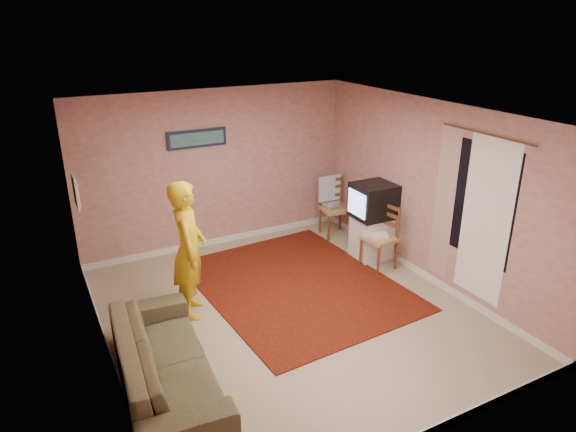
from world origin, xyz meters
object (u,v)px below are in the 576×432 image
crt_tv (373,201)px  chair_b (380,231)px  chair_a (335,202)px  person (189,250)px  tv_cabinet (371,237)px  sofa (165,362)px

crt_tv → chair_b: size_ratio=1.17×
chair_a → chair_b: chair_a is taller
person → crt_tv: bearing=-66.6°
chair_b → chair_a: bearing=169.8°
tv_cabinet → chair_a: chair_a is taller
chair_b → sofa: size_ratio=0.24×
tv_cabinet → sofa: bearing=-157.3°
crt_tv → person: size_ratio=0.35×
chair_b → crt_tv: bearing=155.0°
crt_tv → person: (-3.04, -0.26, -0.06)m
person → tv_cabinet: bearing=-66.6°
tv_cabinet → sofa: tv_cabinet is taller
sofa → person: (0.70, 1.31, 0.57)m
chair_a → chair_b: size_ratio=1.01×
chair_a → person: bearing=-149.0°
crt_tv → chair_b: 0.51m
crt_tv → person: 3.05m
tv_cabinet → chair_b: bearing=-109.0°
chair_a → person: size_ratio=0.31×
crt_tv → sofa: size_ratio=0.28×
tv_cabinet → crt_tv: size_ratio=1.09×
chair_a → chair_b: 1.36m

